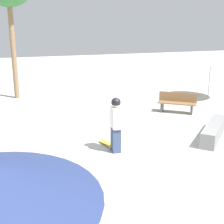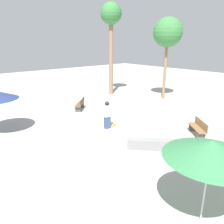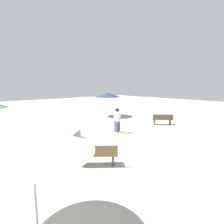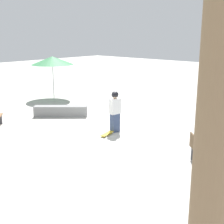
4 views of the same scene
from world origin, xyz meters
name	(u,v)px [view 4 (image 4 of 4)]	position (x,y,z in m)	size (l,w,h in m)	color
ground_plane	(103,128)	(0.00, 0.00, 0.00)	(60.00, 60.00, 0.00)	#B2AFA8
skater_main	(115,110)	(-0.03, -0.71, 0.88)	(0.46, 0.29, 1.64)	#38476B
skateboard	(108,133)	(-0.54, -0.78, 0.06)	(0.82, 0.36, 0.07)	gold
concrete_ledge	(61,111)	(0.03, 2.76, 0.25)	(2.00, 2.13, 0.49)	gray
bench_far	(203,154)	(-0.90, -4.89, 0.43)	(1.44, 1.44, 0.85)	#47474C
shade_umbrella_green	(52,60)	(2.43, 6.40, 2.25)	(2.47, 2.47, 2.49)	#B7B7BC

